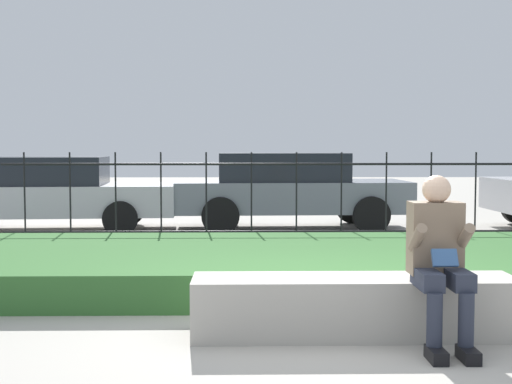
{
  "coord_description": "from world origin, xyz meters",
  "views": [
    {
      "loc": [
        -0.77,
        -5.45,
        1.46
      ],
      "look_at": [
        -0.6,
        3.27,
        0.92
      ],
      "focal_mm": 50.0,
      "sensor_mm": 36.0,
      "label": 1
    }
  ],
  "objects_px": {
    "stone_bench": "(354,310)",
    "car_parked_center": "(288,188)",
    "car_parked_left": "(39,192)",
    "person_seated_reader": "(439,254)"
  },
  "relations": [
    {
      "from": "stone_bench",
      "to": "person_seated_reader",
      "type": "relative_size",
      "value": 1.99
    },
    {
      "from": "car_parked_left",
      "to": "person_seated_reader",
      "type": "bearing_deg",
      "value": -60.06
    },
    {
      "from": "stone_bench",
      "to": "car_parked_center",
      "type": "height_order",
      "value": "car_parked_center"
    },
    {
      "from": "person_seated_reader",
      "to": "car_parked_center",
      "type": "xyz_separation_m",
      "value": [
        -0.6,
        7.7,
        0.04
      ]
    },
    {
      "from": "person_seated_reader",
      "to": "car_parked_left",
      "type": "height_order",
      "value": "car_parked_left"
    },
    {
      "from": "person_seated_reader",
      "to": "stone_bench",
      "type": "bearing_deg",
      "value": 151.34
    },
    {
      "from": "person_seated_reader",
      "to": "car_parked_left",
      "type": "relative_size",
      "value": 0.26
    },
    {
      "from": "stone_bench",
      "to": "car_parked_left",
      "type": "bearing_deg",
      "value": 121.97
    },
    {
      "from": "person_seated_reader",
      "to": "car_parked_left",
      "type": "bearing_deg",
      "value": 124.0
    },
    {
      "from": "stone_bench",
      "to": "car_parked_left",
      "type": "relative_size",
      "value": 0.53
    }
  ]
}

